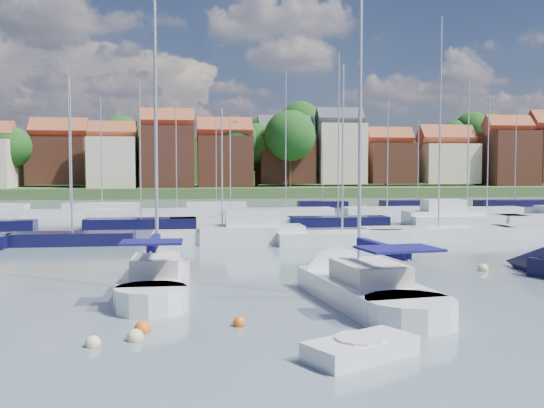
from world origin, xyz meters
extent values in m
plane|color=#4E606A|center=(0.00, 40.00, 0.00)|extent=(260.00, 260.00, 0.00)
cube|color=silver|center=(-10.75, 3.97, 0.25)|extent=(2.66, 6.23, 1.20)
cone|color=silver|center=(-10.70, 7.84, 0.25)|extent=(2.62, 3.04, 2.58)
cylinder|color=silver|center=(-10.79, 0.87, 0.25)|extent=(2.61, 2.61, 1.20)
cube|color=beige|center=(-10.75, 3.54, 1.20)|extent=(1.84, 2.60, 0.70)
cylinder|color=#B2B2B7|center=(-10.74, 4.40, 6.59)|extent=(0.14, 0.14, 11.48)
cylinder|color=#B2B2B7|center=(-10.76, 2.68, 2.05)|extent=(0.14, 3.44, 0.10)
cube|color=#100E4A|center=(-10.76, 2.68, 2.20)|extent=(0.34, 3.27, 0.35)
cube|color=#100E4A|center=(-10.78, 1.56, 2.35)|extent=(2.21, 1.58, 0.08)
cube|color=silver|center=(-2.93, 1.36, 0.25)|extent=(3.91, 7.48, 1.20)
cone|color=silver|center=(-3.52, 5.79, 0.25)|extent=(3.42, 3.84, 2.98)
cylinder|color=silver|center=(-2.45, -2.19, 0.25)|extent=(3.35, 3.35, 1.20)
cube|color=beige|center=(-2.86, 0.86, 1.20)|extent=(2.46, 3.23, 0.70)
cylinder|color=#B2B2B7|center=(-2.99, 1.85, 7.47)|extent=(0.14, 0.14, 13.24)
cylinder|color=#B2B2B7|center=(-2.73, -0.12, 2.05)|extent=(0.63, 3.95, 0.10)
cube|color=#100E4A|center=(-2.73, -0.12, 2.20)|extent=(0.80, 3.78, 0.35)
cube|color=#100E4A|center=(-2.56, -1.40, 2.35)|extent=(2.75, 2.11, 0.08)
cone|color=black|center=(7.38, 7.12, 0.25)|extent=(3.92, 4.24, 2.97)
cube|color=silver|center=(-4.97, -5.31, 0.21)|extent=(3.34, 2.66, 0.60)
cylinder|color=silver|center=(-4.97, -5.31, 0.38)|extent=(1.41, 1.41, 0.38)
sphere|color=beige|center=(-12.12, -3.29, 0.00)|extent=(0.43, 0.43, 0.43)
sphere|color=#D85914|center=(-7.87, -1.60, 0.00)|extent=(0.41, 0.41, 0.41)
sphere|color=beige|center=(4.84, 7.28, 0.00)|extent=(0.51, 0.51, 0.51)
sphere|color=#D85914|center=(-10.86, -1.97, 0.00)|extent=(0.51, 0.51, 0.51)
sphere|color=beige|center=(-11.00, -2.84, 0.00)|extent=(0.49, 0.49, 0.49)
cube|color=black|center=(-17.11, 20.54, 0.35)|extent=(8.01, 2.24, 1.00)
cylinder|color=#B2B2B7|center=(-17.11, 20.54, 5.93)|extent=(0.12, 0.12, 10.16)
cube|color=silver|center=(-7.27, 20.20, 0.35)|extent=(9.22, 2.58, 1.00)
cylinder|color=#B2B2B7|center=(-7.27, 20.20, 4.94)|extent=(0.12, 0.12, 8.18)
cube|color=silver|center=(0.63, 18.61, 0.35)|extent=(8.78, 2.46, 1.00)
cylinder|color=#B2B2B7|center=(0.63, 18.61, 6.38)|extent=(0.12, 0.12, 11.06)
cube|color=silver|center=(8.23, 20.67, 0.35)|extent=(10.79, 3.02, 1.00)
cylinder|color=#B2B2B7|center=(8.23, 20.67, 8.29)|extent=(0.12, 0.12, 14.87)
cube|color=silver|center=(-5.31, 20.00, 0.50)|extent=(7.00, 2.60, 1.40)
cube|color=silver|center=(-5.31, 20.00, 1.60)|extent=(3.50, 2.20, 1.30)
cube|color=black|center=(-13.55, 31.64, 0.35)|extent=(9.30, 2.60, 1.00)
cylinder|color=#B2B2B7|center=(-13.55, 31.64, 6.59)|extent=(0.12, 0.12, 11.48)
cube|color=silver|center=(-5.94, 32.01, 0.35)|extent=(10.40, 2.91, 1.00)
cylinder|color=#B2B2B7|center=(-5.94, 32.01, 5.24)|extent=(0.12, 0.12, 8.77)
cube|color=black|center=(3.48, 31.28, 0.35)|extent=(8.80, 2.46, 1.00)
cylinder|color=#B2B2B7|center=(3.48, 31.28, 8.01)|extent=(0.12, 0.12, 14.33)
cube|color=silver|center=(15.40, 31.16, 0.35)|extent=(10.73, 3.00, 1.00)
cylinder|color=#B2B2B7|center=(15.40, 31.16, 6.92)|extent=(0.12, 0.12, 12.14)
cube|color=silver|center=(13.46, 32.00, 0.50)|extent=(7.00, 2.60, 1.40)
cube|color=silver|center=(13.46, 32.00, 1.60)|extent=(3.50, 2.20, 1.30)
cube|color=silver|center=(-21.71, 44.21, 0.35)|extent=(9.71, 2.72, 1.00)
cylinder|color=#B2B2B7|center=(-21.71, 44.21, 8.29)|extent=(0.12, 0.12, 14.88)
cube|color=silver|center=(-10.84, 44.51, 0.35)|extent=(8.49, 2.38, 1.00)
cylinder|color=#B2B2B7|center=(-10.84, 44.51, 6.51)|extent=(0.12, 0.12, 11.31)
cube|color=silver|center=(0.79, 43.78, 0.35)|extent=(10.16, 2.85, 1.00)
cylinder|color=#B2B2B7|center=(0.79, 43.78, 8.15)|extent=(0.12, 0.12, 14.59)
cube|color=silver|center=(12.17, 43.90, 0.35)|extent=(9.53, 2.67, 1.00)
cylinder|color=#B2B2B7|center=(12.17, 43.90, 6.81)|extent=(0.12, 0.12, 11.91)
cube|color=silver|center=(23.16, 42.50, 0.35)|extent=(7.62, 2.13, 1.00)
cylinder|color=#B2B2B7|center=(23.16, 42.50, 6.91)|extent=(0.12, 0.12, 12.13)
cube|color=silver|center=(-20.26, 56.56, 0.35)|extent=(9.24, 2.59, 1.00)
cylinder|color=#B2B2B7|center=(-20.26, 56.56, 7.43)|extent=(0.12, 0.12, 13.17)
cube|color=silver|center=(-6.08, 57.30, 0.35)|extent=(7.57, 2.12, 1.00)
cylinder|color=#B2B2B7|center=(-6.08, 57.30, 5.97)|extent=(0.12, 0.12, 10.24)
cube|color=black|center=(7.88, 57.47, 0.35)|extent=(6.58, 1.84, 1.00)
cylinder|color=#B2B2B7|center=(7.88, 57.47, 4.85)|extent=(0.12, 0.12, 8.01)
cube|color=black|center=(20.94, 57.40, 0.35)|extent=(9.92, 2.78, 1.00)
cylinder|color=#B2B2B7|center=(20.94, 57.40, 6.31)|extent=(0.12, 0.12, 10.92)
cube|color=black|center=(34.28, 56.37, 0.35)|extent=(10.55, 2.95, 1.00)
cylinder|color=#B2B2B7|center=(34.28, 56.37, 6.61)|extent=(0.12, 0.12, 11.51)
cube|color=#3C5329|center=(0.00, 117.00, 0.30)|extent=(200.00, 70.00, 3.00)
cube|color=#3C5329|center=(0.00, 142.00, 5.00)|extent=(200.00, 60.00, 14.00)
cube|color=brown|center=(-33.65, 97.79, 6.56)|extent=(10.37, 9.97, 8.73)
cube|color=brown|center=(-33.65, 97.79, 12.20)|extent=(10.57, 5.13, 5.13)
cube|color=beige|center=(-22.74, 89.00, 6.08)|extent=(8.09, 8.80, 8.96)
cube|color=brown|center=(-22.74, 89.00, 11.55)|extent=(8.25, 4.00, 4.00)
cube|color=brown|center=(-13.35, 89.94, 7.08)|extent=(9.36, 10.17, 10.97)
cube|color=brown|center=(-13.35, 89.94, 13.72)|extent=(9.54, 4.63, 4.63)
cube|color=brown|center=(-3.04, 91.65, 6.31)|extent=(9.90, 8.56, 9.42)
cube|color=brown|center=(-3.04, 91.65, 12.23)|extent=(10.10, 4.90, 4.90)
cube|color=brown|center=(9.10, 96.65, 6.95)|extent=(10.59, 8.93, 9.49)
cube|color=#383A42|center=(9.10, 96.65, 12.99)|extent=(10.80, 5.24, 5.24)
cube|color=beige|center=(19.71, 95.80, 8.02)|extent=(9.01, 8.61, 11.65)
cube|color=#383A42|center=(19.71, 95.80, 14.95)|extent=(9.19, 4.46, 4.46)
cube|color=brown|center=(30.17, 97.00, 6.20)|extent=(9.10, 9.34, 8.00)
cube|color=brown|center=(30.17, 97.00, 11.32)|extent=(9.28, 4.50, 4.50)
cube|color=beige|center=(41.95, 96.59, 6.14)|extent=(10.86, 9.59, 7.88)
cube|color=brown|center=(41.95, 96.59, 11.41)|extent=(11.07, 5.37, 5.37)
cube|color=brown|center=(53.76, 93.92, 7.09)|extent=(9.18, 9.96, 10.97)
cube|color=brown|center=(53.76, 93.92, 13.70)|extent=(9.36, 4.54, 4.54)
cylinder|color=#382619|center=(56.77, 115.51, 8.51)|extent=(0.50, 0.50, 4.47)
sphere|color=#1A4D18|center=(56.77, 115.51, 14.58)|extent=(8.18, 8.18, 8.18)
cylinder|color=#382619|center=(3.46, 95.93, 3.83)|extent=(0.50, 0.50, 4.46)
sphere|color=#1A4D18|center=(3.46, 95.93, 9.88)|extent=(8.15, 8.15, 8.15)
cylinder|color=#382619|center=(15.22, 113.68, 8.58)|extent=(0.50, 0.50, 5.15)
sphere|color=#1A4D18|center=(15.22, 113.68, 15.56)|extent=(9.41, 9.41, 9.41)
cylinder|color=#382619|center=(-13.54, 116.31, 8.68)|extent=(0.50, 0.50, 4.56)
sphere|color=#1A4D18|center=(-13.54, 116.31, 14.87)|extent=(8.34, 8.34, 8.34)
cylinder|color=#382619|center=(-23.24, 105.25, 4.18)|extent=(0.50, 0.50, 5.15)
sphere|color=#1A4D18|center=(-23.24, 105.25, 11.17)|extent=(9.42, 9.42, 9.42)
cylinder|color=#382619|center=(-38.67, 107.32, 6.76)|extent=(0.50, 0.50, 3.42)
sphere|color=#1A4D18|center=(-38.67, 107.32, 11.40)|extent=(6.26, 6.26, 6.26)
cylinder|color=#382619|center=(13.76, 104.71, 3.48)|extent=(0.50, 0.50, 3.77)
sphere|color=#1A4D18|center=(13.76, 104.71, 8.60)|extent=(6.89, 6.89, 6.89)
cylinder|color=#382619|center=(9.05, 90.94, 4.21)|extent=(0.50, 0.50, 5.21)
sphere|color=#1A4D18|center=(9.05, 90.94, 11.28)|extent=(9.53, 9.53, 9.53)
cylinder|color=#382619|center=(61.93, 101.62, 3.09)|extent=(0.50, 0.50, 2.97)
sphere|color=#1A4D18|center=(61.93, 101.62, 7.12)|extent=(5.44, 5.44, 5.44)
cylinder|color=#382619|center=(-1.15, 93.75, 4.02)|extent=(0.50, 0.50, 4.84)
sphere|color=#1A4D18|center=(-1.15, 93.75, 10.59)|extent=(8.85, 8.85, 8.85)
cylinder|color=#382619|center=(52.68, 115.72, 8.17)|extent=(0.50, 0.50, 3.72)
sphere|color=#1A4D18|center=(52.68, 115.72, 13.21)|extent=(6.80, 6.80, 6.80)
cylinder|color=#382619|center=(54.05, 94.13, 3.62)|extent=(0.50, 0.50, 4.05)
sphere|color=#1A4D18|center=(54.05, 94.13, 9.11)|extent=(7.40, 7.40, 7.40)
cylinder|color=#382619|center=(-40.96, 92.79, 3.60)|extent=(0.50, 0.50, 4.00)
sphere|color=#1A4D18|center=(-40.96, 92.79, 9.04)|extent=(7.32, 7.32, 7.32)
cylinder|color=#382619|center=(6.84, 113.29, 7.91)|extent=(0.50, 0.50, 3.93)
sphere|color=#1A4D18|center=(6.84, 113.29, 13.24)|extent=(7.19, 7.19, 7.19)
cylinder|color=#382619|center=(30.65, 100.17, 3.51)|extent=(0.50, 0.50, 3.82)
sphere|color=#1A4D18|center=(30.65, 100.17, 8.70)|extent=(6.99, 6.99, 6.99)
cylinder|color=#382619|center=(-17.44, 93.12, 3.34)|extent=(0.50, 0.50, 3.48)
sphere|color=#1A4D18|center=(-17.44, 93.12, 8.07)|extent=(6.37, 6.37, 6.37)
cylinder|color=#382619|center=(57.51, 102.81, 3.09)|extent=(0.50, 0.50, 2.99)
sphere|color=#1A4D18|center=(57.51, 102.81, 7.14)|extent=(5.46, 5.46, 5.46)
cylinder|color=#382619|center=(3.61, 99.04, 3.22)|extent=(0.50, 0.50, 3.25)
sphere|color=#1A4D18|center=(3.61, 99.04, 7.63)|extent=(5.94, 5.94, 5.94)
cylinder|color=#382619|center=(-3.05, 100.73, 3.09)|extent=(0.50, 0.50, 2.98)
sphere|color=#1A4D18|center=(-3.05, 100.73, 7.14)|extent=(5.46, 5.46, 5.46)
cylinder|color=#382619|center=(64.66, 121.74, 9.36)|extent=(0.50, 0.50, 4.29)
sphere|color=#1A4D18|center=(64.66, 121.74, 15.17)|extent=(7.84, 7.84, 7.84)
camera|label=1|loc=(-9.38, -20.53, 4.96)|focal=40.00mm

